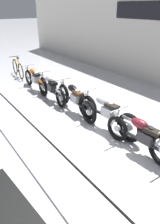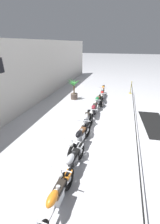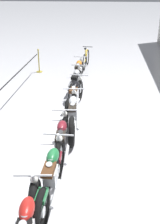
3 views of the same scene
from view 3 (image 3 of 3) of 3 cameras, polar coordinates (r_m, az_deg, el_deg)
name	(u,v)px [view 3 (image 3 of 3)]	position (r m, az deg, el deg)	size (l,w,h in m)	color
ground_plane	(41,142)	(7.31, -7.87, -6.02)	(120.00, 120.00, 0.00)	silver
motorcycle_orange_0	(78,72)	(11.43, -0.31, 8.18)	(2.23, 0.62, 0.91)	black
motorcycle_silver_1	(76,82)	(10.17, -0.87, 6.08)	(2.21, 0.62, 0.91)	black
motorcycle_black_2	(75,96)	(8.86, -1.07, 3.22)	(2.41, 0.62, 0.94)	black
motorcycle_silver_3	(73,115)	(7.57, -1.43, -0.57)	(2.39, 0.62, 0.97)	black
motorcycle_maroon_4	(62,142)	(6.37, -3.75, -6.08)	(2.33, 0.62, 0.91)	black
motorcycle_green_5	(52,176)	(5.31, -5.77, -12.88)	(2.34, 0.62, 0.97)	black
bicycle	(86,59)	(13.65, 1.23, 10.68)	(1.77, 0.48, 0.98)	black
stanchion_far_left	(2,93)	(8.63, -15.63, 3.77)	(12.26, 0.28, 1.05)	gold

